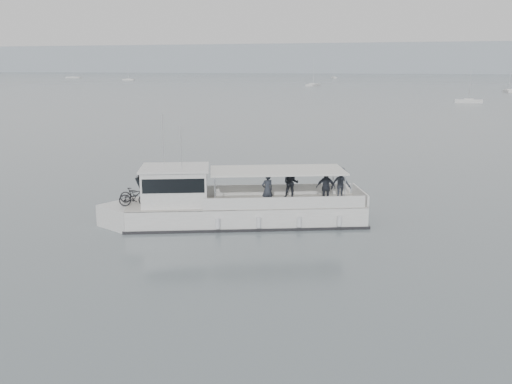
# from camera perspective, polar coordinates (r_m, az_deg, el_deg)

# --- Properties ---
(ground) EXTENTS (1400.00, 1400.00, 0.00)m
(ground) POSITION_cam_1_polar(r_m,az_deg,el_deg) (29.46, 9.37, -2.59)
(ground) COLOR #515C5F
(ground) RESTS_ON ground
(headland) EXTENTS (1400.00, 90.00, 28.00)m
(headland) POSITION_cam_1_polar(r_m,az_deg,el_deg) (588.30, 16.66, 12.67)
(headland) COLOR #939EA8
(headland) RESTS_ON ground
(tour_boat) EXTENTS (12.78, 7.10, 5.48)m
(tour_boat) POSITION_cam_1_polar(r_m,az_deg,el_deg) (27.92, -3.32, -1.38)
(tour_boat) COLOR silver
(tour_boat) RESTS_ON ground
(moored_fleet) EXTENTS (437.27, 326.28, 10.86)m
(moored_fleet) POSITION_cam_1_polar(r_m,az_deg,el_deg) (240.29, 8.72, 10.69)
(moored_fleet) COLOR silver
(moored_fleet) RESTS_ON ground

